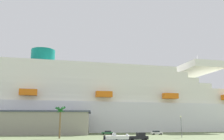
{
  "coord_description": "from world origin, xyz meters",
  "views": [
    {
      "loc": [
        -18.42,
        -86.58,
        4.64
      ],
      "look_at": [
        -1.99,
        20.5,
        27.07
      ],
      "focal_mm": 41.15,
      "sensor_mm": 36.0,
      "label": 1
    }
  ],
  "objects_px": {
    "parked_car_white_van": "(157,133)",
    "pickup_truck": "(138,137)",
    "cruise_ship": "(99,105)",
    "small_boat_on_trailer": "(119,138)",
    "street_lamp": "(181,123)",
    "palm_tree": "(60,113)",
    "parked_car_green_wagon": "(107,133)"
  },
  "relations": [
    {
      "from": "parked_car_white_van",
      "to": "pickup_truck",
      "type": "bearing_deg",
      "value": -115.47
    },
    {
      "from": "cruise_ship",
      "to": "small_boat_on_trailer",
      "type": "bearing_deg",
      "value": -92.06
    },
    {
      "from": "cruise_ship",
      "to": "street_lamp",
      "type": "bearing_deg",
      "value": -72.0
    },
    {
      "from": "parked_car_white_van",
      "to": "cruise_ship",
      "type": "bearing_deg",
      "value": 114.61
    },
    {
      "from": "parked_car_white_van",
      "to": "palm_tree",
      "type": "bearing_deg",
      "value": -152.27
    },
    {
      "from": "cruise_ship",
      "to": "parked_car_green_wagon",
      "type": "bearing_deg",
      "value": -90.75
    },
    {
      "from": "small_boat_on_trailer",
      "to": "parked_car_white_van",
      "type": "height_order",
      "value": "small_boat_on_trailer"
    },
    {
      "from": "small_boat_on_trailer",
      "to": "parked_car_green_wagon",
      "type": "relative_size",
      "value": 1.74
    },
    {
      "from": "cruise_ship",
      "to": "pickup_truck",
      "type": "bearing_deg",
      "value": -88.2
    },
    {
      "from": "pickup_truck",
      "to": "small_boat_on_trailer",
      "type": "bearing_deg",
      "value": -172.5
    },
    {
      "from": "street_lamp",
      "to": "parked_car_green_wagon",
      "type": "xyz_separation_m",
      "value": [
        -20.91,
        25.16,
        -3.79
      ]
    },
    {
      "from": "parked_car_green_wagon",
      "to": "street_lamp",
      "type": "bearing_deg",
      "value": -50.26
    },
    {
      "from": "small_boat_on_trailer",
      "to": "street_lamp",
      "type": "xyz_separation_m",
      "value": [
        23.19,
        14.18,
        3.66
      ]
    },
    {
      "from": "cruise_ship",
      "to": "street_lamp",
      "type": "relative_size",
      "value": 35.42
    },
    {
      "from": "cruise_ship",
      "to": "palm_tree",
      "type": "distance_m",
      "value": 64.37
    },
    {
      "from": "parked_car_green_wagon",
      "to": "small_boat_on_trailer",
      "type": "bearing_deg",
      "value": -93.31
    },
    {
      "from": "cruise_ship",
      "to": "parked_car_green_wagon",
      "type": "xyz_separation_m",
      "value": [
        -0.5,
        -37.69,
        -13.69
      ]
    },
    {
      "from": "pickup_truck",
      "to": "small_boat_on_trailer",
      "type": "xyz_separation_m",
      "value": [
        -5.17,
        -0.68,
        -0.09
      ]
    },
    {
      "from": "palm_tree",
      "to": "street_lamp",
      "type": "xyz_separation_m",
      "value": [
        39.03,
        -1.59,
        -3.2
      ]
    },
    {
      "from": "cruise_ship",
      "to": "street_lamp",
      "type": "xyz_separation_m",
      "value": [
        20.42,
        -62.85,
        -9.9
      ]
    },
    {
      "from": "palm_tree",
      "to": "parked_car_green_wagon",
      "type": "xyz_separation_m",
      "value": [
        18.12,
        23.57,
        -6.99
      ]
    },
    {
      "from": "street_lamp",
      "to": "parked_car_green_wagon",
      "type": "bearing_deg",
      "value": 129.74
    },
    {
      "from": "cruise_ship",
      "to": "parked_car_white_van",
      "type": "relative_size",
      "value": 54.07
    },
    {
      "from": "pickup_truck",
      "to": "parked_car_green_wagon",
      "type": "bearing_deg",
      "value": 94.28
    },
    {
      "from": "small_boat_on_trailer",
      "to": "cruise_ship",
      "type": "bearing_deg",
      "value": 87.94
    },
    {
      "from": "small_boat_on_trailer",
      "to": "palm_tree",
      "type": "bearing_deg",
      "value": 135.13
    },
    {
      "from": "street_lamp",
      "to": "pickup_truck",
      "type": "bearing_deg",
      "value": -143.15
    },
    {
      "from": "pickup_truck",
      "to": "palm_tree",
      "type": "distance_m",
      "value": 26.74
    },
    {
      "from": "street_lamp",
      "to": "parked_car_white_van",
      "type": "relative_size",
      "value": 1.53
    },
    {
      "from": "small_boat_on_trailer",
      "to": "palm_tree",
      "type": "xyz_separation_m",
      "value": [
        -15.84,
        15.77,
        6.87
      ]
    },
    {
      "from": "pickup_truck",
      "to": "palm_tree",
      "type": "height_order",
      "value": "palm_tree"
    },
    {
      "from": "cruise_ship",
      "to": "small_boat_on_trailer",
      "type": "xyz_separation_m",
      "value": [
        -2.77,
        -77.03,
        -13.57
      ]
    }
  ]
}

